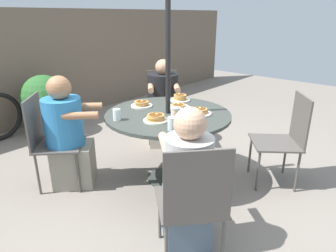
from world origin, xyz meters
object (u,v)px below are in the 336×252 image
(diner_north, at_px, (163,107))
(pancake_plate_e, at_px, (178,106))
(patio_chair_west, at_px, (286,135))
(pancake_plate_d, at_px, (200,112))
(patio_table, at_px, (168,121))
(pancake_plate_a, at_px, (156,118))
(potted_shrub, at_px, (45,101))
(diner_east, at_px, (68,138))
(diner_south, at_px, (187,187))
(coffee_cup, at_px, (176,113))
(drinking_glass_a, at_px, (117,115))
(patio_chair_east, at_px, (49,137))
(drinking_glass_b, at_px, (172,123))
(syrup_bottle, at_px, (190,118))
(patio_chair_south, at_px, (193,200))
(pancake_plate_b, at_px, (180,98))
(pancake_plate_c, at_px, (142,104))
(patio_chair_north, at_px, (163,101))

(diner_north, distance_m, pancake_plate_e, 0.87)
(diner_north, relative_size, pancake_plate_e, 4.91)
(patio_chair_west, bearing_deg, pancake_plate_d, 91.43)
(patio_table, bearing_deg, pancake_plate_a, -163.62)
(pancake_plate_a, xyz_separation_m, potted_shrub, (0.08, 2.30, -0.28))
(diner_north, xyz_separation_m, diner_east, (-1.42, -0.02, 0.01))
(diner_south, bearing_deg, potted_shrub, 121.50)
(coffee_cup, xyz_separation_m, drinking_glass_a, (-0.41, 0.36, 0.00))
(patio_chair_east, bearing_deg, drinking_glass_b, 68.60)
(syrup_bottle, bearing_deg, drinking_glass_b, 166.57)
(patio_table, distance_m, pancake_plate_e, 0.23)
(patio_chair_south, xyz_separation_m, diner_south, (0.12, 0.14, -0.02))
(patio_chair_south, distance_m, pancake_plate_b, 1.63)
(pancake_plate_b, bearing_deg, diner_north, 61.68)
(patio_chair_east, distance_m, drinking_glass_a, 0.76)
(patio_chair_south, bearing_deg, pancake_plate_c, 99.66)
(patio_chair_north, height_order, syrup_bottle, patio_chair_north)
(diner_north, distance_m, diner_east, 1.42)
(patio_table, bearing_deg, drinking_glass_a, 155.71)
(patio_chair_west, relative_size, pancake_plate_c, 4.08)
(patio_chair_east, bearing_deg, patio_chair_south, 46.52)
(diner_north, relative_size, pancake_plate_d, 4.91)
(patio_chair_north, relative_size, pancake_plate_d, 4.08)
(pancake_plate_a, bearing_deg, pancake_plate_d, -22.96)
(pancake_plate_a, bearing_deg, patio_chair_west, -40.56)
(patio_chair_west, distance_m, pancake_plate_d, 0.90)
(pancake_plate_c, bearing_deg, patio_table, -87.63)
(diner_south, bearing_deg, pancake_plate_a, 100.59)
(patio_table, bearing_deg, pancake_plate_e, 10.50)
(patio_chair_south, distance_m, pancake_plate_c, 1.48)
(diner_north, xyz_separation_m, patio_chair_south, (-1.47, -1.60, 0.02))
(patio_chair_east, distance_m, diner_east, 0.18)
(patio_chair_south, relative_size, patio_chair_west, 1.00)
(pancake_plate_e, xyz_separation_m, potted_shrub, (-0.38, 2.18, -0.27))
(patio_table, xyz_separation_m, pancake_plate_c, (-0.01, 0.36, 0.11))
(patio_table, xyz_separation_m, diner_east, (-0.72, 0.69, -0.14))
(pancake_plate_b, relative_size, potted_shrub, 0.27)
(patio_chair_south, relative_size, pancake_plate_e, 4.08)
(patio_chair_north, height_order, diner_north, diner_north)
(diner_north, relative_size, diner_south, 1.01)
(patio_chair_north, bearing_deg, patio_chair_south, 92.15)
(patio_table, relative_size, syrup_bottle, 7.46)
(pancake_plate_e, height_order, drinking_glass_a, drinking_glass_a)
(patio_chair_south, relative_size, pancake_plate_b, 4.08)
(patio_chair_east, xyz_separation_m, pancake_plate_d, (1.03, -1.07, 0.24))
(patio_chair_south, height_order, syrup_bottle, patio_chair_south)
(pancake_plate_a, xyz_separation_m, drinking_glass_b, (-0.07, -0.25, 0.03))
(diner_east, distance_m, drinking_glass_a, 0.60)
(potted_shrub, bearing_deg, patio_chair_north, -54.00)
(diner_south, bearing_deg, pancake_plate_d, 71.70)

